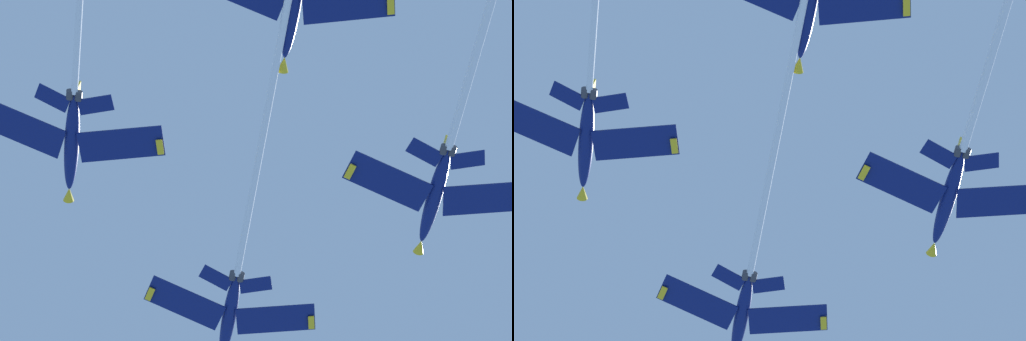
# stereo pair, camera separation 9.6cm
# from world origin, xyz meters

# --- Properties ---
(jet_lead) EXTENTS (32.12, 42.62, 25.15)m
(jet_lead) POSITION_xyz_m (-2.87, 14.07, 120.50)
(jet_lead) COLOR navy
(jet_left_wing) EXTENTS (32.93, 42.31, 27.13)m
(jet_left_wing) POSITION_xyz_m (22.97, 17.07, 112.83)
(jet_left_wing) COLOR navy
(jet_right_wing) EXTENTS (33.11, 43.93, 27.10)m
(jet_right_wing) POSITION_xyz_m (-7.89, 41.62, 111.24)
(jet_right_wing) COLOR navy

